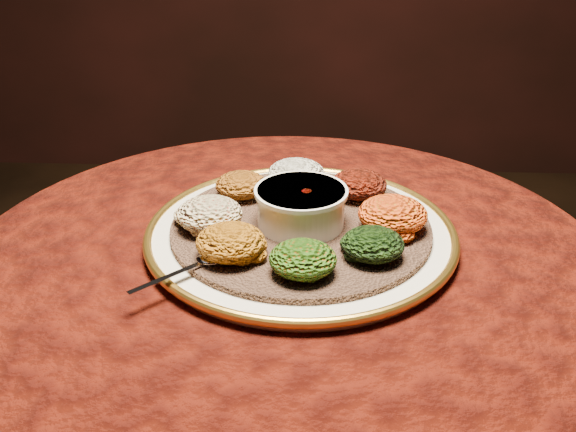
{
  "coord_description": "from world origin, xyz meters",
  "views": [
    {
      "loc": [
        0.04,
        -0.81,
        1.22
      ],
      "look_at": [
        0.0,
        0.06,
        0.76
      ],
      "focal_mm": 40.0,
      "sensor_mm": 36.0,
      "label": 1
    }
  ],
  "objects": [
    {
      "name": "table",
      "position": [
        0.0,
        0.0,
        0.55
      ],
      "size": [
        0.96,
        0.96,
        0.73
      ],
      "color": "black",
      "rests_on": "ground"
    },
    {
      "name": "platter",
      "position": [
        0.02,
        0.03,
        0.75
      ],
      "size": [
        0.5,
        0.5,
        0.02
      ],
      "rotation": [
        0.0,
        0.0,
        0.12
      ],
      "color": "beige",
      "rests_on": "table"
    },
    {
      "name": "injera",
      "position": [
        0.02,
        0.03,
        0.76
      ],
      "size": [
        0.48,
        0.48,
        0.01
      ],
      "primitive_type": "cylinder",
      "rotation": [
        0.0,
        0.0,
        -0.27
      ],
      "color": "brown",
      "rests_on": "platter"
    },
    {
      "name": "stew_bowl",
      "position": [
        0.02,
        0.03,
        0.8
      ],
      "size": [
        0.14,
        0.14,
        0.06
      ],
      "color": "white",
      "rests_on": "injera"
    },
    {
      "name": "spoon",
      "position": [
        -0.11,
        -0.09,
        0.77
      ],
      "size": [
        0.11,
        0.1,
        0.01
      ],
      "rotation": [
        0.0,
        0.0,
        -2.38
      ],
      "color": "silver",
      "rests_on": "injera"
    },
    {
      "name": "portion_ayib",
      "position": [
        0.01,
        0.17,
        0.78
      ],
      "size": [
        0.1,
        0.09,
        0.05
      ],
      "primitive_type": "ellipsoid",
      "color": "white",
      "rests_on": "injera"
    },
    {
      "name": "portion_kitfo",
      "position": [
        0.11,
        0.13,
        0.78
      ],
      "size": [
        0.09,
        0.09,
        0.04
      ],
      "primitive_type": "ellipsoid",
      "color": "black",
      "rests_on": "injera"
    },
    {
      "name": "portion_tikil",
      "position": [
        0.16,
        0.03,
        0.79
      ],
      "size": [
        0.1,
        0.1,
        0.05
      ],
      "primitive_type": "ellipsoid",
      "color": "#CB9010",
      "rests_on": "injera"
    },
    {
      "name": "portion_gomen",
      "position": [
        0.12,
        -0.06,
        0.78
      ],
      "size": [
        0.09,
        0.08,
        0.04
      ],
      "primitive_type": "ellipsoid",
      "color": "black",
      "rests_on": "injera"
    },
    {
      "name": "portion_mixveg",
      "position": [
        0.03,
        -0.1,
        0.78
      ],
      "size": [
        0.09,
        0.08,
        0.04
      ],
      "primitive_type": "ellipsoid",
      "color": "#A83E0A",
      "rests_on": "injera"
    },
    {
      "name": "portion_kik",
      "position": [
        -0.07,
        -0.06,
        0.78
      ],
      "size": [
        0.1,
        0.09,
        0.05
      ],
      "primitive_type": "ellipsoid",
      "color": "#A75E0E",
      "rests_on": "injera"
    },
    {
      "name": "portion_timatim",
      "position": [
        -0.11,
        0.02,
        0.79
      ],
      "size": [
        0.1,
        0.09,
        0.05
      ],
      "primitive_type": "ellipsoid",
      "color": "maroon",
      "rests_on": "injera"
    },
    {
      "name": "portion_shiro",
      "position": [
        -0.08,
        0.13,
        0.78
      ],
      "size": [
        0.08,
        0.08,
        0.04
      ],
      "primitive_type": "ellipsoid",
      "color": "brown",
      "rests_on": "injera"
    }
  ]
}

